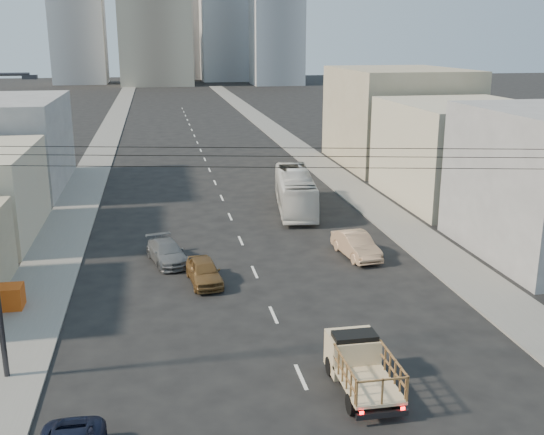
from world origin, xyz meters
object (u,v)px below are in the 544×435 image
object	(u,v)px
city_bus	(295,191)
crate_stack	(4,297)
sedan_brown	(204,271)
flatbed_pickup	(361,363)
sedan_tan	(356,245)
sedan_grey	(167,252)

from	to	relation	value
city_bus	crate_stack	distance (m)	24.44
city_bus	sedan_brown	xyz separation A→B (m)	(-8.26, -14.34, -0.83)
flatbed_pickup	crate_stack	world-z (taller)	flatbed_pickup
city_bus	sedan_brown	size ratio (longest dim) A/B	2.72
city_bus	sedan_brown	world-z (taller)	city_bus
sedan_tan	sedan_grey	xyz separation A→B (m)	(-11.49, 1.03, -0.10)
sedan_tan	crate_stack	size ratio (longest dim) A/B	2.52
flatbed_pickup	sedan_brown	distance (m)	13.06
flatbed_pickup	sedan_brown	bearing A→B (deg)	112.71
city_bus	sedan_grey	bearing A→B (deg)	-126.22
sedan_grey	crate_stack	xyz separation A→B (m)	(-8.09, -5.64, 0.05)
city_bus	sedan_tan	world-z (taller)	city_bus
flatbed_pickup	crate_stack	distance (m)	18.18
sedan_grey	crate_stack	distance (m)	9.86
city_bus	sedan_brown	distance (m)	16.57
sedan_brown	sedan_grey	bearing A→B (deg)	110.95
sedan_tan	sedan_grey	size ratio (longest dim) A/B	1.02
flatbed_pickup	sedan_tan	xyz separation A→B (m)	(4.53, 14.79, -0.35)
city_bus	sedan_tan	size ratio (longest dim) A/B	2.40
city_bus	crate_stack	bearing A→B (deg)	-130.72
sedan_grey	sedan_brown	bearing A→B (deg)	-76.78
sedan_tan	crate_stack	xyz separation A→B (m)	(-19.58, -4.61, -0.06)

